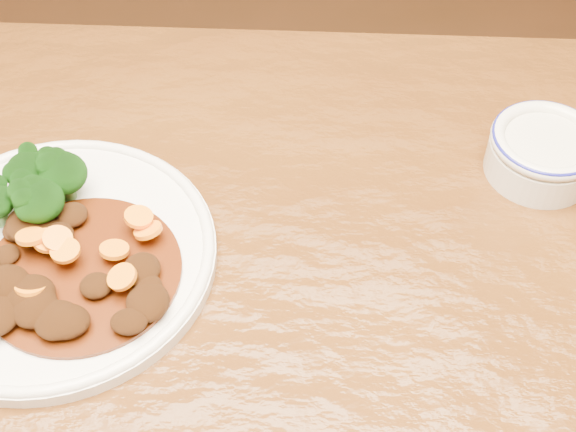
{
  "coord_description": "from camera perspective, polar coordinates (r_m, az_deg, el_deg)",
  "views": [
    {
      "loc": [
        0.04,
        -0.38,
        1.35
      ],
      "look_at": [
        0.05,
        0.12,
        0.77
      ],
      "focal_mm": 50.0,
      "sensor_mm": 36.0,
      "label": 1
    }
  ],
  "objects": [
    {
      "name": "mince_stew",
      "position": [
        0.74,
        -15.78,
        -4.32
      ],
      "size": [
        0.18,
        0.18,
        0.03
      ],
      "color": "#4B2208",
      "rests_on": "dinner_plate"
    },
    {
      "name": "dining_table",
      "position": [
        0.78,
        -3.36,
        -11.72
      ],
      "size": [
        1.55,
        0.99,
        0.75
      ],
      "rotation": [
        0.0,
        0.0,
        -0.06
      ],
      "color": "#512C0E",
      "rests_on": "ground"
    },
    {
      "name": "broccoli_florets",
      "position": [
        0.8,
        -18.11,
        2.01
      ],
      "size": [
        0.13,
        0.09,
        0.05
      ],
      "color": "#598B48",
      "rests_on": "dinner_plate"
    },
    {
      "name": "dip_bowl",
      "position": [
        0.86,
        17.7,
        4.44
      ],
      "size": [
        0.11,
        0.11,
        0.05
      ],
      "rotation": [
        0.0,
        0.0,
        0.06
      ],
      "color": "beige",
      "rests_on": "dining_table"
    },
    {
      "name": "dinner_plate",
      "position": [
        0.78,
        -16.32,
        -2.72
      ],
      "size": [
        0.31,
        0.31,
        0.02
      ],
      "rotation": [
        0.0,
        0.0,
        -0.14
      ],
      "color": "silver",
      "rests_on": "dining_table"
    }
  ]
}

